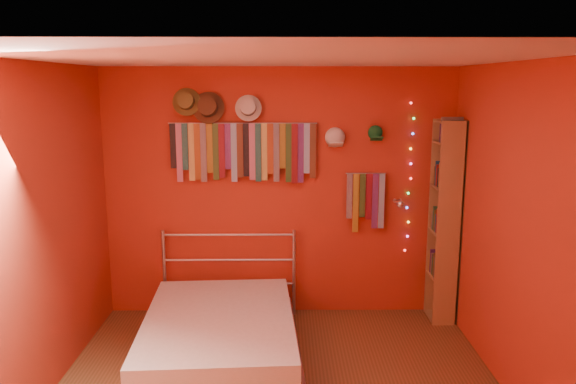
{
  "coord_description": "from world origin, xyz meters",
  "views": [
    {
      "loc": [
        0.04,
        -3.79,
        2.34
      ],
      "look_at": [
        0.08,
        0.9,
        1.43
      ],
      "focal_mm": 35.0,
      "sensor_mm": 36.0,
      "label": 1
    }
  ],
  "objects_px": {
    "reading_lamp": "(400,203)",
    "bookshelf": "(449,221)",
    "bed": "(219,335)",
    "tie_rack": "(244,150)"
  },
  "relations": [
    {
      "from": "reading_lamp",
      "to": "bed",
      "type": "distance_m",
      "value": 2.1
    },
    {
      "from": "bookshelf",
      "to": "bed",
      "type": "bearing_deg",
      "value": -159.34
    },
    {
      "from": "reading_lamp",
      "to": "bookshelf",
      "type": "relative_size",
      "value": 0.16
    },
    {
      "from": "bookshelf",
      "to": "bed",
      "type": "height_order",
      "value": "bookshelf"
    },
    {
      "from": "bookshelf",
      "to": "reading_lamp",
      "type": "bearing_deg",
      "value": -176.91
    },
    {
      "from": "reading_lamp",
      "to": "bookshelf",
      "type": "height_order",
      "value": "bookshelf"
    },
    {
      "from": "tie_rack",
      "to": "bed",
      "type": "height_order",
      "value": "tie_rack"
    },
    {
      "from": "reading_lamp",
      "to": "bed",
      "type": "bearing_deg",
      "value": -154.74
    },
    {
      "from": "reading_lamp",
      "to": "tie_rack",
      "type": "bearing_deg",
      "value": 173.17
    },
    {
      "from": "bookshelf",
      "to": "bed",
      "type": "xyz_separation_m",
      "value": [
        -2.17,
        -0.82,
        -0.81
      ]
    }
  ]
}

